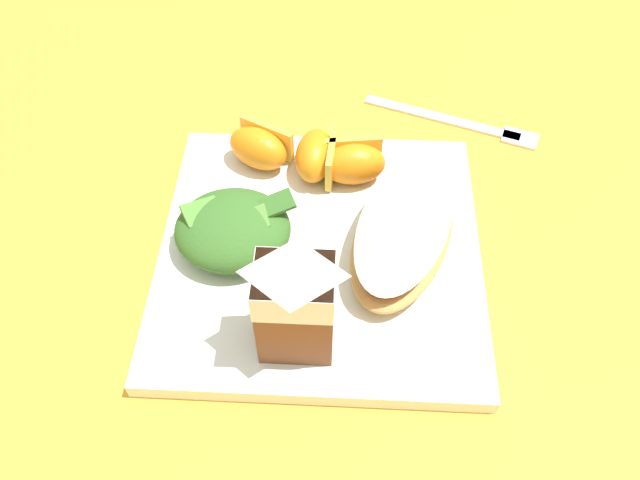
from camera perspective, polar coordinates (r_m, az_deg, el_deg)
ground at (r=0.57m, az=-0.00°, el=-1.61°), size 3.00×3.00×0.00m
white_plate at (r=0.56m, az=-0.00°, el=-1.12°), size 0.28×0.28×0.02m
cheesy_pizza_bread at (r=0.55m, az=7.50°, el=0.86°), size 0.13×0.19×0.04m
green_salad_pile at (r=0.55m, az=-7.82°, el=0.86°), size 0.11×0.09×0.04m
milk_carton at (r=0.46m, az=-2.26°, el=-5.26°), size 0.06×0.04×0.11m
orange_wedge_front at (r=0.60m, az=3.00°, el=6.92°), size 0.06×0.04×0.04m
orange_wedge_middle at (r=0.61m, az=-0.30°, el=7.54°), size 0.04×0.06×0.04m
orange_wedge_rear at (r=0.62m, az=-5.47°, el=8.27°), size 0.07×0.06×0.04m
metal_fork at (r=0.71m, az=12.79°, el=10.19°), size 0.18×0.08×0.01m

